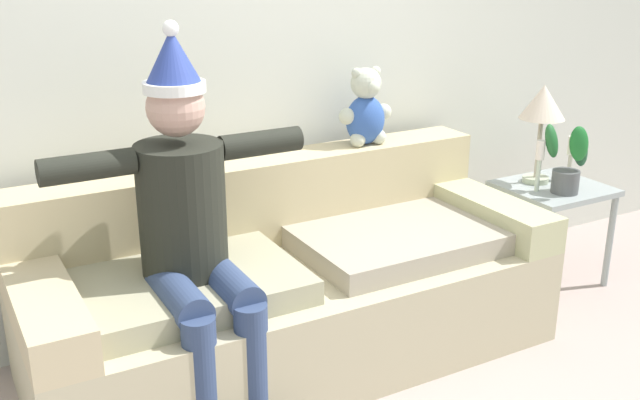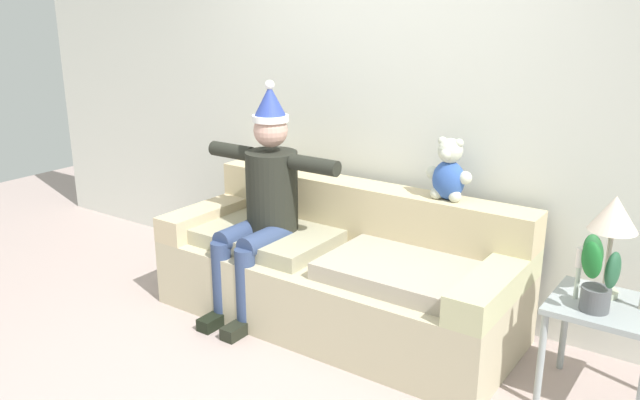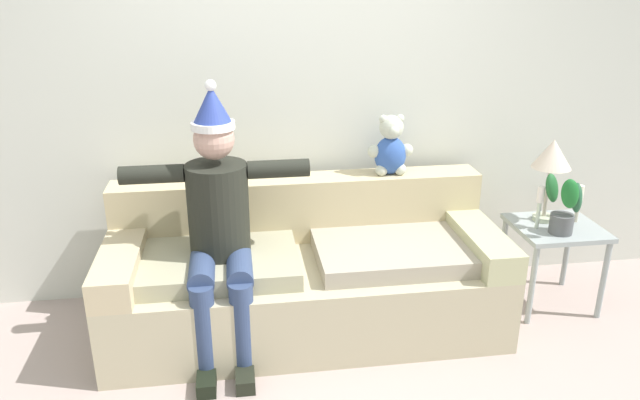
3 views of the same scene
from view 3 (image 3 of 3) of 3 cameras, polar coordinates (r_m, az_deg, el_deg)
The scene contains 9 objects.
back_wall at distance 3.87m, azimuth -2.56°, elevation 10.42°, with size 7.00×0.10×2.70m, color silver.
couch at distance 3.69m, azimuth -1.43°, elevation -6.94°, with size 2.30×0.94×0.84m.
person_seated at distance 3.33m, azimuth -9.53°, elevation -1.99°, with size 1.02×0.77×1.52m.
teddy_bear at distance 3.81m, azimuth 6.67°, elevation 4.92°, with size 0.29×0.17×0.38m.
side_table at distance 4.11m, azimuth 21.25°, elevation -3.36°, with size 0.53×0.49×0.55m.
table_lamp at distance 4.00m, azimuth 21.02°, elevation 3.73°, with size 0.24×0.24×0.53m.
potted_plant at distance 3.90m, azimuth 22.00°, elevation -0.54°, with size 0.23×0.27×0.38m.
candle_tall at distance 3.93m, azimuth 20.00°, elevation -0.14°, with size 0.04×0.04×0.27m.
candle_short at distance 4.13m, azimuth 23.22°, elevation 0.13°, with size 0.04×0.04×0.24m.
Camera 3 is at (-0.38, -2.24, 2.05)m, focal length 33.98 mm.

